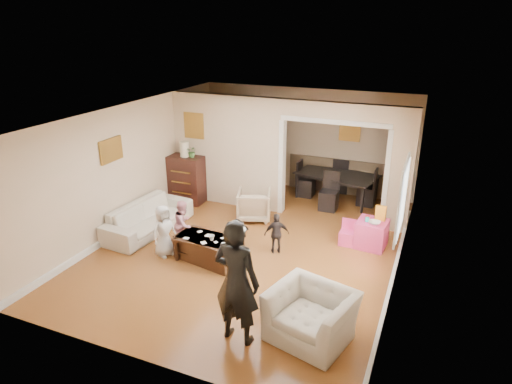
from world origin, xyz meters
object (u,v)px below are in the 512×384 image
at_px(dining_table, 335,187).
at_px(cyan_cup, 367,219).
at_px(child_toddler, 277,234).
at_px(child_kneel_a, 164,231).
at_px(child_kneel_b, 184,224).
at_px(adult_person, 237,282).
at_px(play_table, 371,234).
at_px(coffee_cup, 212,238).
at_px(table_lamp, 185,149).
at_px(armchair_back, 254,205).
at_px(dresser, 186,179).
at_px(armchair_front, 311,315).
at_px(coffee_table, 209,249).
at_px(sofa, 148,217).

bearing_deg(dining_table, cyan_cup, -50.99).
bearing_deg(child_toddler, child_kneel_a, -3.57).
bearing_deg(child_kneel_b, adult_person, -143.44).
relative_size(play_table, child_toddler, 0.70).
relative_size(play_table, dining_table, 0.30).
bearing_deg(coffee_cup, dining_table, 70.79).
xyz_separation_m(table_lamp, cyan_cup, (4.41, -0.67, -0.75)).
distance_m(armchair_back, coffee_cup, 2.08).
distance_m(armchair_back, dresser, 1.93).
distance_m(coffee_cup, child_toddler, 1.25).
bearing_deg(child_kneel_a, cyan_cup, -41.12).
relative_size(table_lamp, play_table, 0.64).
xyz_separation_m(play_table, child_kneel_a, (-3.52, -1.85, 0.23)).
relative_size(armchair_front, child_kneel_b, 1.15).
height_order(dresser, table_lamp, table_lamp).
xyz_separation_m(play_table, child_kneel_b, (-3.37, -1.40, 0.21)).
height_order(coffee_table, play_table, play_table).
xyz_separation_m(dresser, dining_table, (3.29, 1.50, -0.24)).
relative_size(armchair_back, adult_person, 0.40).
xyz_separation_m(child_kneel_a, child_toddler, (1.90, 0.90, -0.10)).
bearing_deg(sofa, adult_person, -122.29).
bearing_deg(play_table, armchair_back, 172.95).
distance_m(sofa, child_toddler, 2.80).
xyz_separation_m(dresser, play_table, (4.51, -0.62, -0.30)).
height_order(play_table, child_kneel_b, child_kneel_b).
height_order(sofa, cyan_cup, cyan_cup).
relative_size(sofa, cyan_cup, 25.98).
bearing_deg(dining_table, dresser, -143.85).
height_order(sofa, armchair_back, armchair_back).
bearing_deg(cyan_cup, sofa, -166.32).
distance_m(armchair_back, dining_table, 2.27).
bearing_deg(sofa, table_lamp, 7.94).
xyz_separation_m(cyan_cup, child_kneel_a, (-3.42, -1.80, -0.08)).
relative_size(sofa, armchair_front, 1.90).
relative_size(armchair_back, cyan_cup, 9.14).
distance_m(play_table, child_toddler, 1.88).
height_order(child_kneel_a, child_toddler, child_kneel_a).
bearing_deg(dresser, cyan_cup, -8.58).
height_order(dresser, adult_person, adult_person).
bearing_deg(dining_table, child_kneel_b, -109.73).
distance_m(dresser, child_kneel_b, 2.32).
bearing_deg(table_lamp, sofa, -86.72).
distance_m(dresser, play_table, 4.56).
xyz_separation_m(armchair_front, child_kneel_b, (-3.04, 1.65, 0.12)).
bearing_deg(child_kneel_b, play_table, -76.32).
distance_m(sofa, armchair_back, 2.29).
xyz_separation_m(armchair_back, child_kneel_b, (-0.75, -1.72, 0.14)).
distance_m(cyan_cup, child_toddler, 1.77).
xyz_separation_m(adult_person, child_kneel_a, (-2.26, 1.63, -0.41)).
bearing_deg(child_toddler, armchair_front, 92.52).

